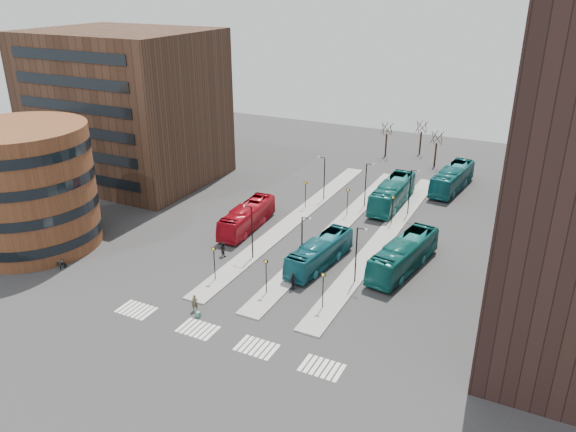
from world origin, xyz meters
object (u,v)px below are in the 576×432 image
at_px(red_bus, 247,217).
at_px(teal_bus_b, 392,193).
at_px(teal_bus_c, 404,255).
at_px(teal_bus_a, 320,252).
at_px(commuter_b, 293,281).
at_px(commuter_a, 223,249).
at_px(teal_bus_d, 452,178).
at_px(bicycle_near, 58,264).
at_px(bicycle_mid, 60,263).
at_px(bicycle_far, 61,263).
at_px(commuter_c, 307,274).
at_px(suitcase, 198,314).
at_px(traveller, 195,303).

xyz_separation_m(red_bus, teal_bus_b, (13.75, 15.48, 0.22)).
bearing_deg(teal_bus_c, teal_bus_a, -150.41).
height_order(teal_bus_c, commuter_b, teal_bus_c).
relative_size(teal_bus_b, teal_bus_c, 1.04).
height_order(red_bus, commuter_a, red_bus).
xyz_separation_m(red_bus, teal_bus_d, (19.77, 25.49, 0.18)).
relative_size(teal_bus_d, bicycle_near, 7.63).
bearing_deg(teal_bus_d, teal_bus_b, -114.90).
relative_size(bicycle_mid, bicycle_far, 1.03).
height_order(commuter_a, commuter_b, commuter_b).
distance_m(teal_bus_d, bicycle_far, 54.13).
xyz_separation_m(commuter_a, commuter_b, (10.17, -3.06, 0.04)).
xyz_separation_m(commuter_c, bicycle_near, (-25.05, -9.38, -0.41)).
height_order(teal_bus_c, commuter_a, teal_bus_c).
distance_m(suitcase, commuter_c, 12.17).
bearing_deg(commuter_c, commuter_a, -53.18).
relative_size(teal_bus_d, commuter_b, 7.03).
bearing_deg(teal_bus_c, traveller, -123.02).
distance_m(bicycle_mid, bicycle_far, 0.13).
distance_m(teal_bus_c, traveller, 22.49).
height_order(red_bus, teal_bus_c, teal_bus_c).
height_order(teal_bus_d, bicycle_mid, teal_bus_d).
relative_size(commuter_c, bicycle_near, 1.03).
distance_m(traveller, bicycle_near, 18.08).
bearing_deg(teal_bus_a, bicycle_near, -145.34).
height_order(red_bus, teal_bus_d, teal_bus_d).
relative_size(traveller, bicycle_far, 1.06).
bearing_deg(bicycle_mid, teal_bus_d, -46.79).
bearing_deg(commuter_b, teal_bus_a, 7.77).
bearing_deg(suitcase, bicycle_near, -165.42).
bearing_deg(teal_bus_c, bicycle_near, -144.66).
distance_m(teal_bus_c, bicycle_near, 36.98).
relative_size(red_bus, bicycle_far, 7.11).
relative_size(teal_bus_c, traveller, 7.36).
relative_size(red_bus, bicycle_near, 6.83).
height_order(traveller, commuter_c, commuter_c).
xyz_separation_m(traveller, commuter_b, (6.43, 7.66, 0.05)).
relative_size(teal_bus_d, commuter_a, 7.33).
bearing_deg(traveller, bicycle_near, 145.33).
bearing_deg(bicycle_near, bicycle_far, 24.60).
bearing_deg(commuter_c, teal_bus_b, -141.95).
distance_m(suitcase, commuter_b, 10.12).
bearing_deg(bicycle_far, commuter_c, -59.20).
relative_size(teal_bus_a, bicycle_mid, 6.73).
bearing_deg(teal_bus_d, bicycle_mid, -121.06).
distance_m(traveller, commuter_b, 10.00).
relative_size(teal_bus_b, commuter_c, 7.56).
bearing_deg(teal_bus_d, traveller, -102.39).
bearing_deg(commuter_a, bicycle_near, 50.65).
xyz_separation_m(suitcase, teal_bus_d, (13.84, 44.59, 1.47)).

